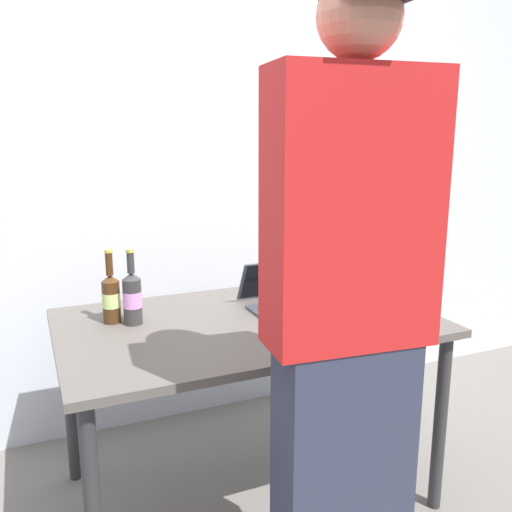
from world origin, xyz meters
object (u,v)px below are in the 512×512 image
at_px(person_figure, 348,329).
at_px(laptop, 288,299).
at_px(beer_bottle_amber, 132,297).
at_px(coffee_mug, 324,279).
at_px(beer_bottle_green, 111,297).

bearing_deg(person_figure, laptop, 74.03).
relative_size(beer_bottle_amber, coffee_mug, 2.52).
bearing_deg(beer_bottle_amber, person_figure, -64.36).
bearing_deg(person_figure, beer_bottle_amber, 115.64).
bearing_deg(beer_bottle_green, beer_bottle_amber, -34.58).
bearing_deg(coffee_mug, laptop, -146.76).
bearing_deg(laptop, beer_bottle_amber, 174.52).
height_order(beer_bottle_amber, coffee_mug, beer_bottle_amber).
distance_m(laptop, coffee_mug, 0.33).
relative_size(laptop, beer_bottle_green, 1.21).
height_order(beer_bottle_green, coffee_mug, beer_bottle_green).
bearing_deg(person_figure, beer_bottle_green, 118.07).
xyz_separation_m(beer_bottle_amber, coffee_mug, (0.91, 0.12, -0.05)).
xyz_separation_m(beer_bottle_amber, person_figure, (0.41, -0.85, 0.10)).
bearing_deg(laptop, person_figure, -105.97).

